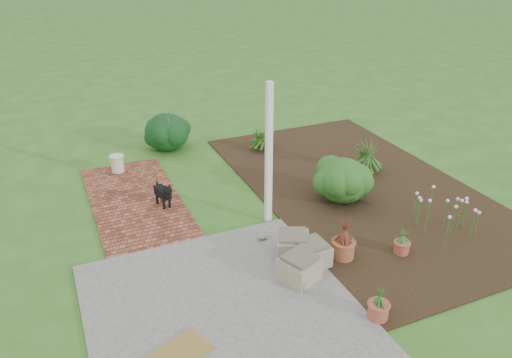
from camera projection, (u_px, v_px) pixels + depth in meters
name	position (u px, v px, depth m)	size (l,w,h in m)	color
ground	(255.00, 227.00, 8.61)	(80.00, 80.00, 0.00)	#335D1D
concrete_patio	(221.00, 308.00, 6.72)	(3.50, 3.50, 0.04)	#595957
brick_path	(136.00, 200.00, 9.43)	(1.60, 3.50, 0.04)	#5C291D
garden_bed	(360.00, 187.00, 9.92)	(4.00, 7.00, 0.03)	black
veranda_post	(269.00, 156.00, 8.25)	(0.10, 0.10, 2.50)	white
stone_trough_near	(299.00, 269.00, 7.20)	(0.49, 0.49, 0.33)	gray
stone_trough_mid	(293.00, 246.00, 7.72)	(0.50, 0.50, 0.34)	gray
stone_trough_far	(311.00, 254.00, 7.54)	(0.48, 0.48, 0.32)	gray
coir_doormat	(179.00, 353.00, 5.95)	(0.74, 0.47, 0.02)	olive
black_dog	(164.00, 192.00, 9.05)	(0.25, 0.56, 0.48)	black
cream_ceramic_urn	(117.00, 164.00, 10.45)	(0.26, 0.26, 0.35)	beige
evergreen_shrub	(343.00, 179.00, 9.26)	(0.98, 0.98, 0.84)	#15400D
agapanthus_clump_back	(367.00, 153.00, 10.39)	(0.90, 0.90, 0.81)	#103616
agapanthus_clump_front	(261.00, 136.00, 11.43)	(0.77, 0.77, 0.69)	#183E11
pink_flower_patch	(445.00, 213.00, 8.30)	(1.08, 1.08, 0.69)	#113D0F
terracotta_pot_bronze	(343.00, 249.00, 7.71)	(0.35, 0.35, 0.28)	brown
terracotta_pot_small_left	(402.00, 247.00, 7.82)	(0.24, 0.24, 0.20)	#A34837
terracotta_pot_small_right	(378.00, 310.00, 6.49)	(0.27, 0.27, 0.23)	#9F4C36
purple_flowering_bush	(167.00, 131.00, 11.55)	(1.02, 1.02, 0.87)	black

